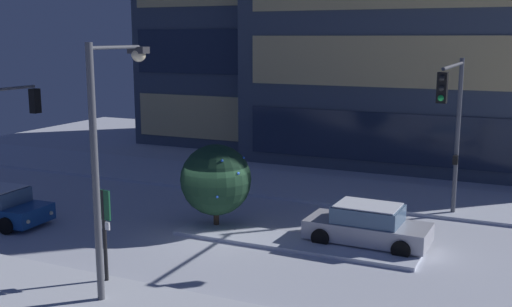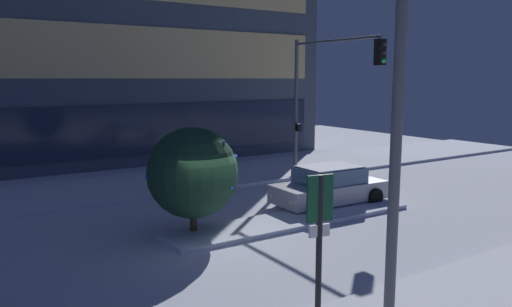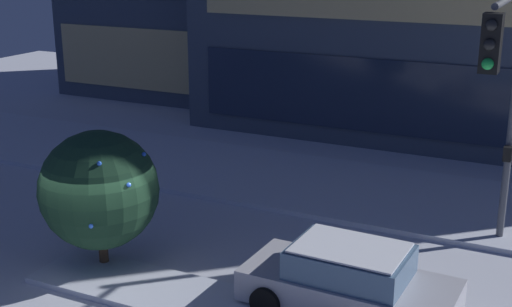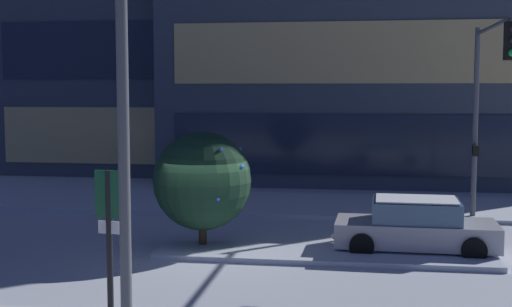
{
  "view_description": "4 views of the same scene",
  "coord_description": "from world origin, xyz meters",
  "px_view_note": "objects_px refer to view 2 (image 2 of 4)",
  "views": [
    {
      "loc": [
        10.6,
        -19.7,
        7.35
      ],
      "look_at": [
        0.55,
        2.22,
        2.75
      ],
      "focal_mm": 42.96,
      "sensor_mm": 36.0,
      "label": 1
    },
    {
      "loc": [
        -6.68,
        -12.76,
        4.74
      ],
      "look_at": [
        2.53,
        1.57,
        2.14
      ],
      "focal_mm": 34.75,
      "sensor_mm": 36.0,
      "label": 2
    },
    {
      "loc": [
        9.35,
        -11.18,
        7.34
      ],
      "look_at": [
        3.51,
        0.75,
        3.27
      ],
      "focal_mm": 48.39,
      "sensor_mm": 36.0,
      "label": 3
    },
    {
      "loc": [
        3.92,
        -18.1,
        4.47
      ],
      "look_at": [
        1.21,
        -0.05,
        2.77
      ],
      "focal_mm": 48.61,
      "sensor_mm": 36.0,
      "label": 4
    }
  ],
  "objects_px": {
    "traffic_light_corner_far_right": "(326,83)",
    "street_lamp_arched": "(364,78)",
    "decorated_tree_median": "(192,173)",
    "parking_info_sign": "(319,229)",
    "car_far": "(329,187)"
  },
  "relations": [
    {
      "from": "car_far",
      "to": "decorated_tree_median",
      "type": "relative_size",
      "value": 1.36
    },
    {
      "from": "traffic_light_corner_far_right",
      "to": "parking_info_sign",
      "type": "height_order",
      "value": "traffic_light_corner_far_right"
    },
    {
      "from": "traffic_light_corner_far_right",
      "to": "decorated_tree_median",
      "type": "height_order",
      "value": "traffic_light_corner_far_right"
    },
    {
      "from": "traffic_light_corner_far_right",
      "to": "street_lamp_arched",
      "type": "relative_size",
      "value": 0.9
    },
    {
      "from": "car_far",
      "to": "street_lamp_arched",
      "type": "distance_m",
      "value": 9.95
    },
    {
      "from": "car_far",
      "to": "street_lamp_arched",
      "type": "xyz_separation_m",
      "value": [
        -5.56,
        -7.2,
        4.03
      ]
    },
    {
      "from": "traffic_light_corner_far_right",
      "to": "parking_info_sign",
      "type": "distance_m",
      "value": 13.31
    },
    {
      "from": "car_far",
      "to": "parking_info_sign",
      "type": "relative_size",
      "value": 1.52
    },
    {
      "from": "car_far",
      "to": "parking_info_sign",
      "type": "height_order",
      "value": "parking_info_sign"
    },
    {
      "from": "traffic_light_corner_far_right",
      "to": "decorated_tree_median",
      "type": "distance_m",
      "value": 9.3
    },
    {
      "from": "traffic_light_corner_far_right",
      "to": "decorated_tree_median",
      "type": "xyz_separation_m",
      "value": [
        -8.19,
        -3.54,
        -2.6
      ]
    },
    {
      "from": "car_far",
      "to": "traffic_light_corner_far_right",
      "type": "distance_m",
      "value": 5.41
    },
    {
      "from": "street_lamp_arched",
      "to": "parking_info_sign",
      "type": "relative_size",
      "value": 2.45
    },
    {
      "from": "decorated_tree_median",
      "to": "parking_info_sign",
      "type": "bearing_deg",
      "value": -93.2
    },
    {
      "from": "parking_info_sign",
      "to": "street_lamp_arched",
      "type": "bearing_deg",
      "value": -111.19
    }
  ]
}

